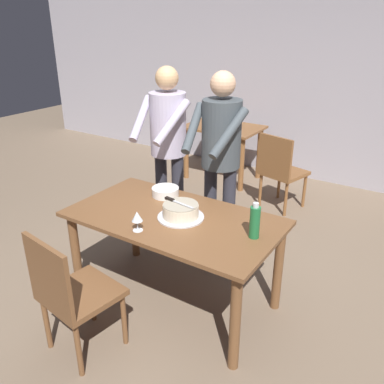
{
  "coord_description": "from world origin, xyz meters",
  "views": [
    {
      "loc": [
        1.55,
        -2.15,
        2.09
      ],
      "look_at": [
        0.06,
        0.16,
        0.9
      ],
      "focal_mm": 37.85,
      "sensor_mm": 36.0,
      "label": 1
    }
  ],
  "objects_px": {
    "main_dining_table": "(174,230)",
    "background_chair_1": "(280,169)",
    "water_bottle": "(255,222)",
    "chair_near_side": "(71,292)",
    "cake_knife": "(173,201)",
    "person_standing_beside": "(168,141)",
    "person_cutting_cake": "(220,152)",
    "background_table": "(223,138)",
    "wine_glass_near": "(137,217)",
    "plate_stack": "(165,192)",
    "cake_on_platter": "(181,211)"
  },
  "relations": [
    {
      "from": "plate_stack",
      "to": "person_cutting_cake",
      "type": "bearing_deg",
      "value": 50.97
    },
    {
      "from": "person_cutting_cake",
      "to": "background_table",
      "type": "distance_m",
      "value": 2.24
    },
    {
      "from": "chair_near_side",
      "to": "main_dining_table",
      "type": "bearing_deg",
      "value": 73.52
    },
    {
      "from": "water_bottle",
      "to": "cake_on_platter",
      "type": "bearing_deg",
      "value": -176.83
    },
    {
      "from": "water_bottle",
      "to": "background_table",
      "type": "bearing_deg",
      "value": 122.61
    },
    {
      "from": "wine_glass_near",
      "to": "main_dining_table",
      "type": "bearing_deg",
      "value": 74.95
    },
    {
      "from": "background_table",
      "to": "background_chair_1",
      "type": "bearing_deg",
      "value": -26.62
    },
    {
      "from": "cake_knife",
      "to": "chair_near_side",
      "type": "relative_size",
      "value": 0.3
    },
    {
      "from": "plate_stack",
      "to": "person_standing_beside",
      "type": "bearing_deg",
      "value": 122.81
    },
    {
      "from": "main_dining_table",
      "to": "background_chair_1",
      "type": "xyz_separation_m",
      "value": [
        0.04,
        2.05,
        -0.15
      ]
    },
    {
      "from": "wine_glass_near",
      "to": "cake_knife",
      "type": "bearing_deg",
      "value": 78.17
    },
    {
      "from": "chair_near_side",
      "to": "background_table",
      "type": "height_order",
      "value": "chair_near_side"
    },
    {
      "from": "cake_knife",
      "to": "background_table",
      "type": "height_order",
      "value": "cake_knife"
    },
    {
      "from": "water_bottle",
      "to": "background_chair_1",
      "type": "relative_size",
      "value": 0.28
    },
    {
      "from": "plate_stack",
      "to": "person_standing_beside",
      "type": "height_order",
      "value": "person_standing_beside"
    },
    {
      "from": "plate_stack",
      "to": "background_chair_1",
      "type": "distance_m",
      "value": 1.83
    },
    {
      "from": "chair_near_side",
      "to": "background_table",
      "type": "bearing_deg",
      "value": 102.66
    },
    {
      "from": "main_dining_table",
      "to": "person_cutting_cake",
      "type": "bearing_deg",
      "value": 87.76
    },
    {
      "from": "plate_stack",
      "to": "background_chair_1",
      "type": "relative_size",
      "value": 0.24
    },
    {
      "from": "cake_on_platter",
      "to": "background_table",
      "type": "xyz_separation_m",
      "value": [
        -1.05,
        2.56,
        -0.22
      ]
    },
    {
      "from": "cake_knife",
      "to": "chair_near_side",
      "type": "height_order",
      "value": "chair_near_side"
    },
    {
      "from": "plate_stack",
      "to": "background_table",
      "type": "bearing_deg",
      "value": 107.45
    },
    {
      "from": "main_dining_table",
      "to": "person_standing_beside",
      "type": "relative_size",
      "value": 0.91
    },
    {
      "from": "person_standing_beside",
      "to": "wine_glass_near",
      "type": "bearing_deg",
      "value": -65.39
    },
    {
      "from": "plate_stack",
      "to": "main_dining_table",
      "type": "bearing_deg",
      "value": -44.73
    },
    {
      "from": "person_cutting_cake",
      "to": "chair_near_side",
      "type": "bearing_deg",
      "value": -100.33
    },
    {
      "from": "cake_on_platter",
      "to": "water_bottle",
      "type": "bearing_deg",
      "value": 3.17
    },
    {
      "from": "person_cutting_cake",
      "to": "chair_near_side",
      "type": "relative_size",
      "value": 1.91
    },
    {
      "from": "water_bottle",
      "to": "chair_near_side",
      "type": "xyz_separation_m",
      "value": [
        -0.86,
        -0.84,
        -0.37
      ]
    },
    {
      "from": "cake_knife",
      "to": "person_standing_beside",
      "type": "xyz_separation_m",
      "value": [
        -0.51,
        0.65,
        0.21
      ]
    },
    {
      "from": "cake_knife",
      "to": "wine_glass_near",
      "type": "xyz_separation_m",
      "value": [
        -0.07,
        -0.33,
        -0.01
      ]
    },
    {
      "from": "main_dining_table",
      "to": "plate_stack",
      "type": "distance_m",
      "value": 0.41
    },
    {
      "from": "cake_on_platter",
      "to": "person_standing_beside",
      "type": "relative_size",
      "value": 0.2
    },
    {
      "from": "person_cutting_cake",
      "to": "plate_stack",
      "type": "bearing_deg",
      "value": -129.03
    },
    {
      "from": "person_cutting_cake",
      "to": "background_chair_1",
      "type": "height_order",
      "value": "person_cutting_cake"
    },
    {
      "from": "main_dining_table",
      "to": "background_chair_1",
      "type": "height_order",
      "value": "background_chair_1"
    },
    {
      "from": "person_standing_beside",
      "to": "background_chair_1",
      "type": "relative_size",
      "value": 1.91
    },
    {
      "from": "person_cutting_cake",
      "to": "person_standing_beside",
      "type": "height_order",
      "value": "same"
    },
    {
      "from": "main_dining_table",
      "to": "cake_knife",
      "type": "relative_size",
      "value": 5.77
    },
    {
      "from": "person_cutting_cake",
      "to": "background_chair_1",
      "type": "xyz_separation_m",
      "value": [
        0.01,
        1.41,
        -0.58
      ]
    },
    {
      "from": "cake_on_platter",
      "to": "background_chair_1",
      "type": "bearing_deg",
      "value": 90.49
    },
    {
      "from": "person_standing_beside",
      "to": "person_cutting_cake",
      "type": "bearing_deg",
      "value": -3.1
    },
    {
      "from": "cake_on_platter",
      "to": "cake_knife",
      "type": "bearing_deg",
      "value": 171.36
    },
    {
      "from": "person_standing_beside",
      "to": "main_dining_table",
      "type": "bearing_deg",
      "value": -51.61
    },
    {
      "from": "person_cutting_cake",
      "to": "background_table",
      "type": "height_order",
      "value": "person_cutting_cake"
    },
    {
      "from": "cake_on_platter",
      "to": "background_table",
      "type": "bearing_deg",
      "value": 112.35
    },
    {
      "from": "cake_knife",
      "to": "plate_stack",
      "type": "distance_m",
      "value": 0.37
    },
    {
      "from": "cake_knife",
      "to": "plate_stack",
      "type": "height_order",
      "value": "cake_knife"
    },
    {
      "from": "water_bottle",
      "to": "main_dining_table",
      "type": "bearing_deg",
      "value": -176.26
    },
    {
      "from": "main_dining_table",
      "to": "chair_near_side",
      "type": "bearing_deg",
      "value": -106.48
    }
  ]
}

